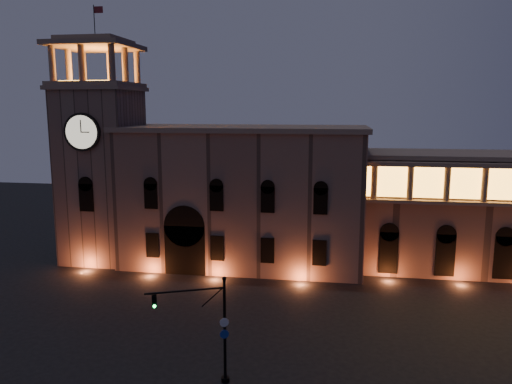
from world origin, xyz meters
TOP-DOWN VIEW (x-y plane):
  - ground at (0.00, 0.00)m, footprint 160.00×160.00m
  - government_building at (-2.08, 21.93)m, footprint 30.80×12.80m
  - clock_tower at (-20.50, 20.98)m, footprint 9.80×9.80m
  - traffic_light at (1.02, -6.82)m, footprint 5.54×2.47m

SIDE VIEW (x-z plane):
  - ground at x=0.00m, z-range 0.00..0.00m
  - traffic_light at x=1.02m, z-range 0.20..8.30m
  - government_building at x=-2.08m, z-range -0.03..17.57m
  - clock_tower at x=-20.50m, z-range -3.70..28.70m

